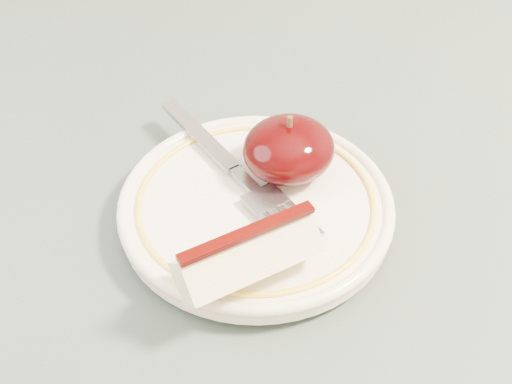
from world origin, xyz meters
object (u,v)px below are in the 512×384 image
fork (235,170)px  table (260,266)px  plate (256,207)px  apple_half (289,149)px

fork → table: bearing=-111.2°
table → plate: plate is taller
plate → fork: size_ratio=1.05×
fork → apple_half: bearing=-117.1°
apple_half → table: bearing=151.3°
apple_half → fork: bearing=156.7°
table → apple_half: apple_half is taller
plate → apple_half: size_ratio=2.89×
plate → apple_half: 0.05m
plate → fork: bearing=87.3°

